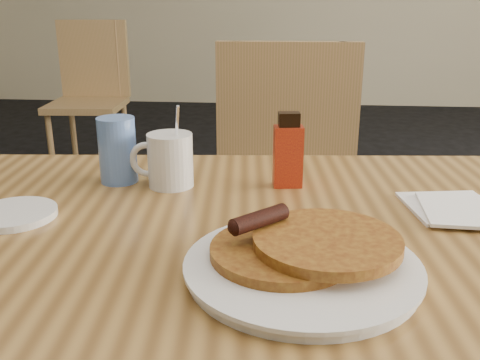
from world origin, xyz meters
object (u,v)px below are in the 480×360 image
object	(u,v)px
syrup_bottle	(288,153)
blue_tumbler	(118,150)
pancake_plate	(302,259)
main_table	(274,251)
chair_wall_extra	(90,85)
chair_main_far	(286,177)
coffee_mug	(169,159)

from	to	relation	value
syrup_bottle	blue_tumbler	size ratio (longest dim) A/B	1.12
pancake_plate	main_table	bearing A→B (deg)	106.36
blue_tumbler	syrup_bottle	bearing A→B (deg)	0.29
chair_wall_extra	syrup_bottle	world-z (taller)	chair_wall_extra
syrup_bottle	blue_tumbler	xyz separation A→B (m)	(-0.34, -0.00, -0.00)
main_table	chair_main_far	distance (m)	0.77
pancake_plate	syrup_bottle	xyz separation A→B (m)	(-0.02, 0.35, 0.05)
pancake_plate	blue_tumbler	xyz separation A→B (m)	(-0.36, 0.35, 0.05)
chair_main_far	coffee_mug	world-z (taller)	chair_main_far
coffee_mug	blue_tumbler	world-z (taller)	coffee_mug
coffee_mug	syrup_bottle	bearing A→B (deg)	8.34
chair_wall_extra	syrup_bottle	distance (m)	2.61
syrup_bottle	blue_tumbler	world-z (taller)	syrup_bottle
pancake_plate	syrup_bottle	bearing A→B (deg)	93.55
chair_wall_extra	pancake_plate	size ratio (longest dim) A/B	3.07
chair_wall_extra	coffee_mug	xyz separation A→B (m)	(1.01, -2.31, 0.22)
main_table	blue_tumbler	world-z (taller)	blue_tumbler
chair_wall_extra	syrup_bottle	xyz separation A→B (m)	(1.24, -2.29, 0.24)
chair_main_far	coffee_mug	xyz separation A→B (m)	(-0.23, -0.57, 0.22)
chair_wall_extra	coffee_mug	distance (m)	2.53
main_table	chair_wall_extra	world-z (taller)	chair_wall_extra
main_table	coffee_mug	size ratio (longest dim) A/B	8.33
pancake_plate	blue_tumbler	size ratio (longest dim) A/B	2.42
chair_main_far	pancake_plate	size ratio (longest dim) A/B	3.09
chair_main_far	blue_tumbler	distance (m)	0.68
main_table	chair_main_far	xyz separation A→B (m)	(0.02, 0.76, -0.12)
blue_tumbler	coffee_mug	bearing A→B (deg)	-9.15
blue_tumbler	chair_main_far	bearing A→B (deg)	58.68
chair_main_far	syrup_bottle	bearing A→B (deg)	-90.76
chair_main_far	chair_wall_extra	distance (m)	2.14
syrup_bottle	blue_tumbler	distance (m)	0.34
pancake_plate	chair_main_far	bearing A→B (deg)	91.56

